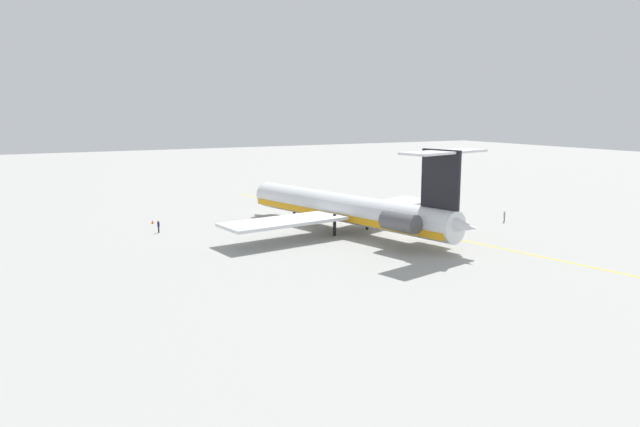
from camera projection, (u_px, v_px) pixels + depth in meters
ground at (369, 225)px, 85.75m from camera, size 370.68×370.68×0.00m
main_jetliner at (351, 209)px, 79.79m from camera, size 41.78×37.31×12.30m
ground_crew_near_nose at (504, 215)px, 87.68m from camera, size 0.27×0.39×1.70m
ground_crew_near_tail at (158, 225)px, 80.11m from camera, size 0.33×0.36×1.80m
safety_cone_nose at (152, 222)px, 86.78m from camera, size 0.40×0.40×0.55m
safety_cone_wingtip at (347, 199)px, 108.91m from camera, size 0.40×0.40×0.55m
taxiway_centreline at (393, 226)px, 85.09m from camera, size 84.59×16.77×0.01m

